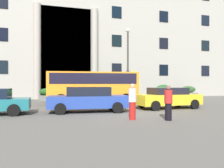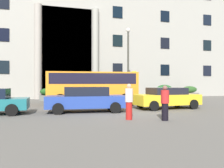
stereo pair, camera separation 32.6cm
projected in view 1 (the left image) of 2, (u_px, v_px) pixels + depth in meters
The scene contains 16 objects.
ground_plane at pixel (132, 113), 12.93m from camera, with size 80.00×64.00×0.12m, color #5B5752.
office_building_facade at pixel (85, 39), 29.71m from camera, with size 38.61×9.64×15.25m.
orange_minibus at pixel (93, 85), 17.88m from camera, with size 7.22×3.11×2.57m.
bus_stop_sign at pixel (134, 83), 20.98m from camera, with size 0.44×0.08×2.82m.
hedge_planter_far_east at pixel (188, 92), 26.27m from camera, with size 1.98×0.91×1.35m.
hedge_planter_entrance_left at pixel (49, 94), 21.79m from camera, with size 1.86×0.85×1.23m.
hedge_planter_west at pixel (96, 93), 22.71m from camera, with size 1.62×0.77×1.50m.
hedge_planter_east at pixel (130, 92), 23.89m from camera, with size 1.47×0.80×1.55m.
hedge_planter_entrance_right at pixel (164, 92), 24.78m from camera, with size 2.05×0.90×1.53m.
parked_sedan_second at pixel (168, 98), 14.84m from camera, with size 4.38×2.20×1.39m.
parked_coupe_end at pixel (88, 99), 13.02m from camera, with size 4.71×2.23×1.46m.
motorcycle_far_end at pixel (190, 99), 17.84m from camera, with size 1.92×0.55×0.89m.
scooter_by_planter at pixel (121, 100), 16.37m from camera, with size 2.00×0.71×0.89m.
pedestrian_man_red_shirt at pixel (132, 102), 10.27m from camera, with size 0.36×0.36×1.65m.
pedestrian_child_trailing at pixel (168, 103), 10.03m from camera, with size 0.36×0.36×1.57m.
lamppost_plaza_centre at pixel (128, 58), 21.70m from camera, with size 0.40×0.40×7.07m.
Camera 1 is at (-4.67, -12.10, 1.66)m, focal length 35.75 mm.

